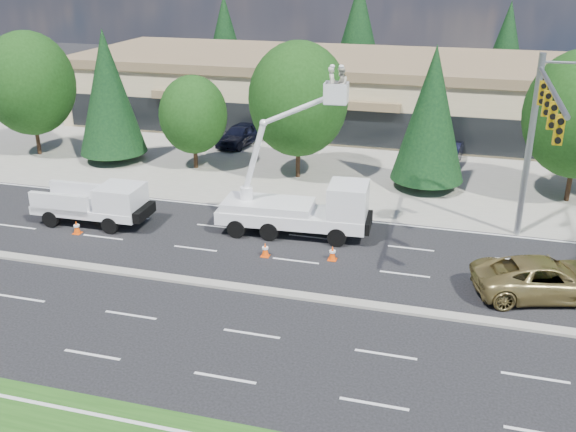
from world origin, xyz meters
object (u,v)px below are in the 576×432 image
(minivan, at_px, (545,278))
(bucket_truck, at_px, (306,200))
(utility_pickup, at_px, (97,207))
(signal_mast, at_px, (538,127))

(minivan, bearing_deg, bucket_truck, 56.68)
(bucket_truck, bearing_deg, utility_pickup, -175.65)
(signal_mast, distance_m, bucket_truck, 11.18)
(utility_pickup, distance_m, minivan, 21.90)
(signal_mast, xyz_separation_m, minivan, (0.67, -4.24, -5.25))
(utility_pickup, bearing_deg, signal_mast, 5.15)
(utility_pickup, bearing_deg, minivan, -6.16)
(utility_pickup, relative_size, bucket_truck, 0.69)
(bucket_truck, bearing_deg, signal_mast, 0.71)
(utility_pickup, height_order, bucket_truck, bucket_truck)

